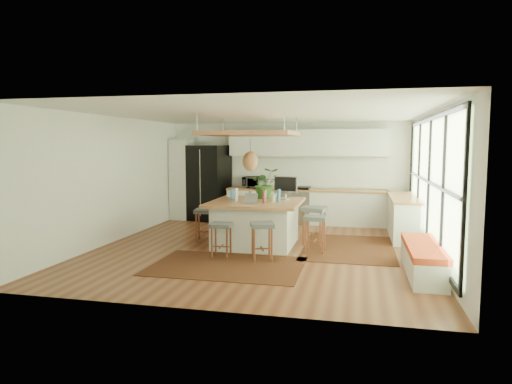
% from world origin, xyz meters
% --- Properties ---
extents(floor, '(7.00, 7.00, 0.00)m').
position_xyz_m(floor, '(0.00, 0.00, 0.00)').
color(floor, '#592919').
rests_on(floor, ground).
extents(ceiling, '(7.00, 7.00, 0.00)m').
position_xyz_m(ceiling, '(0.00, 0.00, 2.70)').
color(ceiling, white).
rests_on(ceiling, ground).
extents(wall_back, '(6.50, 0.00, 6.50)m').
position_xyz_m(wall_back, '(0.00, 3.50, 1.35)').
color(wall_back, silver).
rests_on(wall_back, ground).
extents(wall_front, '(6.50, 0.00, 6.50)m').
position_xyz_m(wall_front, '(0.00, -3.50, 1.35)').
color(wall_front, silver).
rests_on(wall_front, ground).
extents(wall_left, '(0.00, 7.00, 7.00)m').
position_xyz_m(wall_left, '(-3.25, 0.00, 1.35)').
color(wall_left, silver).
rests_on(wall_left, ground).
extents(wall_right, '(0.00, 7.00, 7.00)m').
position_xyz_m(wall_right, '(3.25, 0.00, 1.35)').
color(wall_right, silver).
rests_on(wall_right, ground).
extents(window_wall, '(0.10, 6.20, 2.60)m').
position_xyz_m(window_wall, '(3.22, 0.00, 1.40)').
color(window_wall, black).
rests_on(window_wall, wall_right).
extents(pantry, '(0.55, 0.60, 2.25)m').
position_xyz_m(pantry, '(-2.95, 3.18, 1.12)').
color(pantry, silver).
rests_on(pantry, floor).
extents(back_counter_base, '(4.20, 0.60, 0.88)m').
position_xyz_m(back_counter_base, '(0.55, 3.18, 0.44)').
color(back_counter_base, silver).
rests_on(back_counter_base, floor).
extents(back_counter_top, '(4.24, 0.64, 0.05)m').
position_xyz_m(back_counter_top, '(0.55, 3.18, 0.90)').
color(back_counter_top, '#9E5C38').
rests_on(back_counter_top, back_counter_base).
extents(backsplash, '(4.20, 0.02, 0.80)m').
position_xyz_m(backsplash, '(0.55, 3.48, 1.35)').
color(backsplash, white).
rests_on(backsplash, wall_back).
extents(upper_cabinets, '(4.20, 0.34, 0.70)m').
position_xyz_m(upper_cabinets, '(0.55, 3.32, 2.15)').
color(upper_cabinets, silver).
rests_on(upper_cabinets, wall_back).
extents(range, '(0.76, 0.62, 1.00)m').
position_xyz_m(range, '(0.30, 3.18, 0.50)').
color(range, '#A5A5AA').
rests_on(range, floor).
extents(right_counter_base, '(0.60, 2.50, 0.88)m').
position_xyz_m(right_counter_base, '(2.93, 2.00, 0.44)').
color(right_counter_base, silver).
rests_on(right_counter_base, floor).
extents(right_counter_top, '(0.64, 2.54, 0.05)m').
position_xyz_m(right_counter_top, '(2.93, 2.00, 0.90)').
color(right_counter_top, '#9E5C38').
rests_on(right_counter_top, right_counter_base).
extents(window_bench, '(0.52, 2.00, 0.50)m').
position_xyz_m(window_bench, '(2.95, -1.20, 0.25)').
color(window_bench, silver).
rests_on(window_bench, floor).
extents(ceiling_panel, '(1.86, 1.86, 0.80)m').
position_xyz_m(ceiling_panel, '(-0.30, 0.40, 2.05)').
color(ceiling_panel, '#9E5C38').
rests_on(ceiling_panel, ceiling).
extents(rug_near, '(2.60, 1.80, 0.01)m').
position_xyz_m(rug_near, '(-0.28, -1.42, 0.01)').
color(rug_near, black).
rests_on(rug_near, floor).
extents(rug_right, '(1.80, 2.60, 0.01)m').
position_xyz_m(rug_right, '(1.74, 0.47, 0.01)').
color(rug_right, black).
rests_on(rug_right, floor).
extents(fridge, '(1.19, 1.02, 2.08)m').
position_xyz_m(fridge, '(-2.16, 3.17, 0.93)').
color(fridge, black).
rests_on(fridge, floor).
extents(island, '(1.85, 1.85, 0.93)m').
position_xyz_m(island, '(-0.16, 0.33, 0.47)').
color(island, '#9E5C38').
rests_on(island, floor).
extents(stool_near_left, '(0.40, 0.40, 0.64)m').
position_xyz_m(stool_near_left, '(-0.57, -0.81, 0.35)').
color(stool_near_left, '#454A4D').
rests_on(stool_near_left, floor).
extents(stool_near_right, '(0.52, 0.52, 0.69)m').
position_xyz_m(stool_near_right, '(0.23, -0.88, 0.35)').
color(stool_near_right, '#454A4D').
rests_on(stool_near_right, floor).
extents(stool_right_front, '(0.44, 0.44, 0.72)m').
position_xyz_m(stool_right_front, '(1.11, -0.05, 0.35)').
color(stool_right_front, '#454A4D').
rests_on(stool_right_front, floor).
extents(stool_right_back, '(0.54, 0.54, 0.80)m').
position_xyz_m(stool_right_back, '(1.02, 0.65, 0.35)').
color(stool_right_back, '#454A4D').
rests_on(stool_right_back, floor).
extents(stool_left_side, '(0.48, 0.48, 0.70)m').
position_xyz_m(stool_left_side, '(-1.34, 0.46, 0.35)').
color(stool_left_side, '#454A4D').
rests_on(stool_left_side, floor).
extents(laptop, '(0.34, 0.35, 0.21)m').
position_xyz_m(laptop, '(-0.20, -0.10, 1.05)').
color(laptop, '#A5A5AA').
rests_on(laptop, island).
extents(monitor, '(0.58, 0.34, 0.51)m').
position_xyz_m(monitor, '(0.39, 0.75, 1.19)').
color(monitor, '#A5A5AA').
rests_on(monitor, island).
extents(microwave, '(0.61, 0.44, 0.37)m').
position_xyz_m(microwave, '(-0.87, 3.20, 1.11)').
color(microwave, '#A5A5AA').
rests_on(microwave, back_counter_top).
extents(island_plant, '(0.82, 0.85, 0.52)m').
position_xyz_m(island_plant, '(-0.07, 0.80, 1.19)').
color(island_plant, '#1E4C19').
rests_on(island_plant, island).
extents(island_bowl, '(0.22, 0.22, 0.05)m').
position_xyz_m(island_bowl, '(-0.81, 0.70, 0.96)').
color(island_bowl, silver).
rests_on(island_bowl, island).
extents(island_bottle_0, '(0.07, 0.07, 0.19)m').
position_xyz_m(island_bottle_0, '(-0.71, 0.43, 1.03)').
color(island_bottle_0, '#2F7CBE').
rests_on(island_bottle_0, island).
extents(island_bottle_1, '(0.07, 0.07, 0.19)m').
position_xyz_m(island_bottle_1, '(-0.56, 0.18, 1.03)').
color(island_bottle_1, silver).
rests_on(island_bottle_1, island).
extents(island_bottle_2, '(0.07, 0.07, 0.19)m').
position_xyz_m(island_bottle_2, '(0.09, 0.03, 1.03)').
color(island_bottle_2, '#A0354A').
rests_on(island_bottle_2, island).
extents(island_bottle_3, '(0.07, 0.07, 0.19)m').
position_xyz_m(island_bottle_3, '(0.19, 0.38, 1.03)').
color(island_bottle_3, silver).
rests_on(island_bottle_3, island).
extents(island_bottle_4, '(0.07, 0.07, 0.19)m').
position_xyz_m(island_bottle_4, '(-0.36, 0.58, 1.03)').
color(island_bottle_4, '#5F8952').
rests_on(island_bottle_4, island).
extents(island_bottle_5, '(0.07, 0.07, 0.19)m').
position_xyz_m(island_bottle_5, '(0.34, 0.23, 1.03)').
color(island_bottle_5, '#2F7CBE').
rests_on(island_bottle_5, island).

